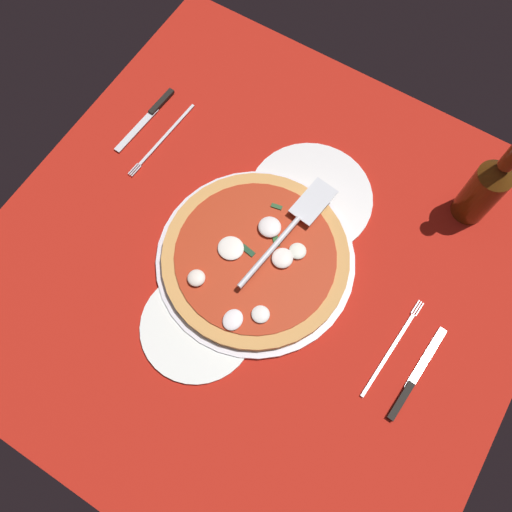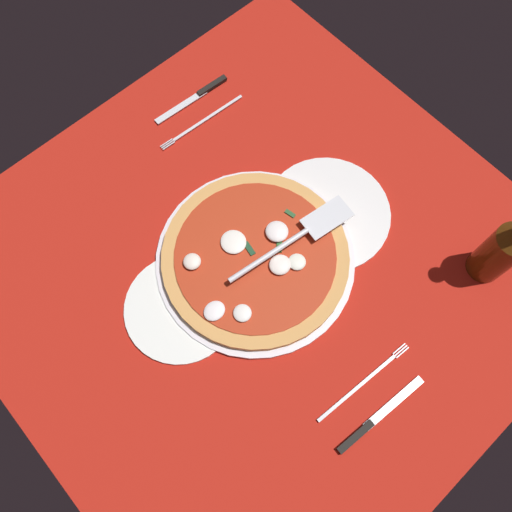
# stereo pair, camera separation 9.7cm
# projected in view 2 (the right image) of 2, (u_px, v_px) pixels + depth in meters

# --- Properties ---
(ground_plane) EXTENTS (0.99, 0.99, 0.01)m
(ground_plane) POSITION_uv_depth(u_px,v_px,m) (260.00, 266.00, 1.00)
(ground_plane) COLOR #AB1C12
(checker_pattern) EXTENTS (0.99, 0.99, 0.00)m
(checker_pattern) POSITION_uv_depth(u_px,v_px,m) (260.00, 266.00, 0.99)
(checker_pattern) COLOR white
(checker_pattern) RESTS_ON ground_plane
(pizza_pan) EXTENTS (0.37, 0.37, 0.01)m
(pizza_pan) POSITION_uv_depth(u_px,v_px,m) (256.00, 259.00, 0.99)
(pizza_pan) COLOR silver
(pizza_pan) RESTS_ON ground_plane
(dinner_plate_left) EXTENTS (0.21, 0.21, 0.01)m
(dinner_plate_left) POSITION_uv_depth(u_px,v_px,m) (181.00, 308.00, 0.96)
(dinner_plate_left) COLOR white
(dinner_plate_left) RESTS_ON ground_plane
(dinner_plate_right) EXTENTS (0.25, 0.25, 0.01)m
(dinner_plate_right) POSITION_uv_depth(u_px,v_px,m) (327.00, 213.00, 1.03)
(dinner_plate_right) COLOR silver
(dinner_plate_right) RESTS_ON ground_plane
(pizza) EXTENTS (0.35, 0.35, 0.03)m
(pizza) POSITION_uv_depth(u_px,v_px,m) (256.00, 256.00, 0.98)
(pizza) COLOR #D2934D
(pizza) RESTS_ON pizza_pan
(pizza_server) EXTENTS (0.27, 0.06, 0.01)m
(pizza_server) POSITION_uv_depth(u_px,v_px,m) (295.00, 238.00, 0.96)
(pizza_server) COLOR silver
(pizza_server) RESTS_ON pizza
(place_setting_near) EXTENTS (0.23, 0.14, 0.01)m
(place_setting_near) POSITION_uv_depth(u_px,v_px,m) (368.00, 403.00, 0.90)
(place_setting_near) COLOR white
(place_setting_near) RESTS_ON ground_plane
(place_setting_far) EXTENTS (0.21, 0.14, 0.01)m
(place_setting_far) POSITION_uv_depth(u_px,v_px,m) (200.00, 109.00, 1.12)
(place_setting_far) COLOR white
(place_setting_far) RESTS_ON ground_plane
(beer_bottle) EXTENTS (0.06, 0.06, 0.25)m
(beer_bottle) POSITION_uv_depth(u_px,v_px,m) (504.00, 249.00, 0.90)
(beer_bottle) COLOR #562D0C
(beer_bottle) RESTS_ON ground_plane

